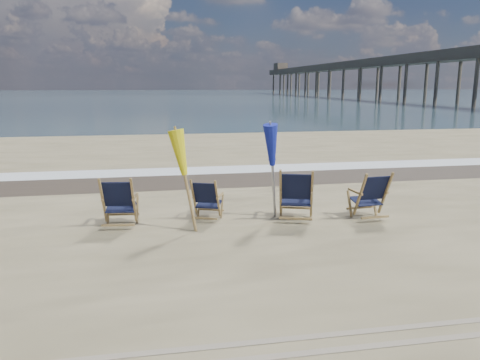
{
  "coord_description": "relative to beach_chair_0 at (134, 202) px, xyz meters",
  "views": [
    {
      "loc": [
        -1.65,
        -6.71,
        2.75
      ],
      "look_at": [
        0.0,
        2.2,
        0.9
      ],
      "focal_mm": 35.0,
      "sensor_mm": 36.0,
      "label": 1
    }
  ],
  "objects": [
    {
      "name": "ocean",
      "position": [
        2.08,
        125.72,
        -0.52
      ],
      "size": [
        400.0,
        400.0,
        0.0
      ],
      "primitive_type": "plane",
      "color": "#364E5A",
      "rests_on": "ground"
    },
    {
      "name": "surf_foam",
      "position": [
        2.08,
        6.02,
        -0.52
      ],
      "size": [
        200.0,
        1.4,
        0.01
      ],
      "primitive_type": "cube",
      "color": "silver",
      "rests_on": "ground"
    },
    {
      "name": "wet_sand_strip",
      "position": [
        2.08,
        4.52,
        -0.52
      ],
      "size": [
        200.0,
        2.6,
        0.0
      ],
      "primitive_type": "cube",
      "color": "#42362A",
      "rests_on": "ground"
    },
    {
      "name": "beach_chair_0",
      "position": [
        0.0,
        0.0,
        0.0
      ],
      "size": [
        0.75,
        0.82,
        1.04
      ],
      "primitive_type": null,
      "rotation": [
        0.0,
        0.0,
        3.03
      ],
      "color": "black",
      "rests_on": "ground"
    },
    {
      "name": "beach_chair_1",
      "position": [
        1.65,
        0.13,
        -0.07
      ],
      "size": [
        0.78,
        0.82,
        0.9
      ],
      "primitive_type": null,
      "rotation": [
        0.0,
        0.0,
        2.75
      ],
      "color": "black",
      "rests_on": "ground"
    },
    {
      "name": "beach_chair_2",
      "position": [
        3.51,
        -0.27,
        0.04
      ],
      "size": [
        0.93,
        0.99,
        1.12
      ],
      "primitive_type": null,
      "rotation": [
        0.0,
        0.0,
        2.82
      ],
      "color": "black",
      "rests_on": "ground"
    },
    {
      "name": "beach_chair_3",
      "position": [
        5.08,
        -0.33,
        -0.0
      ],
      "size": [
        0.72,
        0.8,
        1.04
      ],
      "primitive_type": null,
      "rotation": [
        0.0,
        0.0,
        3.22
      ],
      "color": "black",
      "rests_on": "ground"
    },
    {
      "name": "umbrella_yellow",
      "position": [
        1.01,
        -0.35,
        0.91
      ],
      "size": [
        0.3,
        0.3,
        1.94
      ],
      "color": "olive",
      "rests_on": "ground"
    },
    {
      "name": "umbrella_blue",
      "position": [
        2.82,
        0.19,
        0.95
      ],
      "size": [
        0.3,
        0.3,
        1.99
      ],
      "color": "#A5A5AD",
      "rests_on": "ground"
    },
    {
      "name": "fishing_pier",
      "position": [
        40.08,
        71.72,
        4.13
      ],
      "size": [
        4.4,
        140.0,
        9.3
      ],
      "primitive_type": null,
      "color": "brown",
      "rests_on": "ground"
    }
  ]
}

